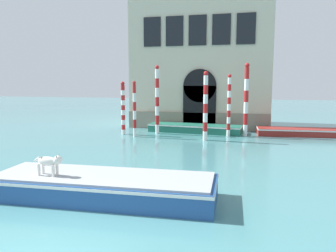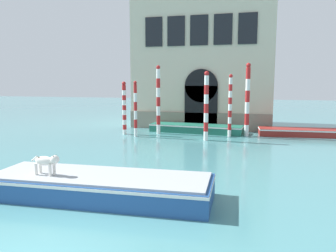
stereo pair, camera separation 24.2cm
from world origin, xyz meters
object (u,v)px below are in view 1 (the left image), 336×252
boat_moored_far (299,132)px  mooring_pole_1 (246,100)px  boat_moored_near_palazzo (195,128)px  mooring_pole_4 (135,109)px  mooring_pole_5 (123,108)px  mooring_pole_0 (205,106)px  mooring_pole_2 (229,105)px  mooring_pole_3 (157,100)px  dog_on_deck (50,162)px  boat_foreground (103,186)px

boat_moored_far → mooring_pole_1: mooring_pole_1 is taller
mooring_pole_1 → boat_moored_near_palazzo: bearing=168.3°
boat_moored_near_palazzo → mooring_pole_4: mooring_pole_4 is taller
mooring_pole_1 → mooring_pole_4: bearing=-163.9°
mooring_pole_5 → boat_moored_far: bearing=10.8°
mooring_pole_4 → mooring_pole_0: bearing=-3.2°
boat_moored_near_palazzo → mooring_pole_1: size_ratio=1.40×
boat_moored_far → mooring_pole_2: size_ratio=1.34×
mooring_pole_3 → mooring_pole_4: size_ratio=1.29×
boat_moored_far → mooring_pole_3: size_ratio=1.16×
dog_on_deck → mooring_pole_0: size_ratio=0.23×
boat_foreground → mooring_pole_2: size_ratio=1.74×
boat_moored_far → mooring_pole_1: 3.99m
mooring_pole_3 → mooring_pole_1: bearing=4.0°
boat_moored_far → mooring_pole_4: mooring_pole_4 is taller
dog_on_deck → mooring_pole_5: bearing=103.3°
mooring_pole_1 → mooring_pole_3: 5.65m
boat_foreground → mooring_pole_0: (1.77, 10.21, 1.65)m
mooring_pole_4 → mooring_pole_5: size_ratio=1.01×
boat_foreground → boat_moored_far: boat_foreground is taller
mooring_pole_2 → mooring_pole_3: bearing=180.0°
boat_moored_far → mooring_pole_3: bearing=-175.3°
mooring_pole_4 → mooring_pole_5: (-1.02, 0.70, -0.01)m
boat_moored_far → mooring_pole_3: mooring_pole_3 is taller
mooring_pole_4 → mooring_pole_5: 1.23m
mooring_pole_1 → dog_on_deck: bearing=-113.4°
boat_foreground → mooring_pole_1: 13.16m
boat_foreground → mooring_pole_4: (-2.63, 10.45, 1.37)m
mooring_pole_0 → mooring_pole_3: bearing=152.3°
mooring_pole_0 → boat_moored_near_palazzo: bearing=110.1°
mooring_pole_1 → mooring_pole_5: (-7.69, -1.22, -0.57)m
boat_moored_near_palazzo → mooring_pole_0: mooring_pole_0 is taller
boat_moored_near_palazzo → mooring_pole_4: 4.49m
boat_foreground → boat_moored_near_palazzo: 13.08m
mooring_pole_3 → mooring_pole_5: size_ratio=1.30×
boat_moored_far → mooring_pole_4: bearing=-167.7°
mooring_pole_0 → mooring_pole_2: bearing=54.9°
boat_foreground → boat_moored_near_palazzo: bearing=84.8°
boat_foreground → mooring_pole_3: size_ratio=1.51×
mooring_pole_3 → mooring_pole_0: bearing=-27.7°
boat_foreground → mooring_pole_0: 10.49m
boat_moored_near_palazzo → boat_foreground: bearing=-87.6°
boat_moored_near_palazzo → mooring_pole_5: size_ratio=1.86×
mooring_pole_0 → mooring_pole_5: bearing=170.1°
mooring_pole_2 → mooring_pole_5: 6.72m
mooring_pole_4 → mooring_pole_5: bearing=145.5°
dog_on_deck → mooring_pole_1: (5.52, 12.76, 1.19)m
boat_foreground → mooring_pole_1: mooring_pole_1 is taller
boat_foreground → dog_on_deck: 1.70m
mooring_pole_0 → mooring_pole_1: 3.15m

